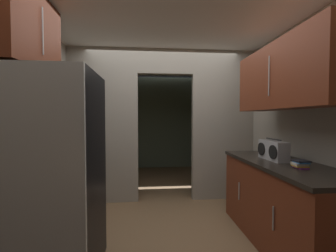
{
  "coord_description": "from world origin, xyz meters",
  "views": [
    {
      "loc": [
        -0.26,
        -2.47,
        1.4
      ],
      "look_at": [
        0.01,
        0.57,
        1.29
      ],
      "focal_mm": 23.83,
      "sensor_mm": 36.0,
      "label": 1
    }
  ],
  "objects": [
    {
      "name": "ground",
      "position": [
        0.0,
        0.0,
        0.0
      ],
      "size": [
        20.0,
        20.0,
        0.0
      ],
      "primitive_type": "plane",
      "color": "brown"
    },
    {
      "name": "kitchen_overhead_slab",
      "position": [
        0.0,
        0.39,
        2.58
      ],
      "size": [
        3.52,
        6.59,
        0.06
      ],
      "primitive_type": "cube",
      "color": "silver"
    },
    {
      "name": "kitchen_partition",
      "position": [
        -0.01,
        1.3,
        1.35
      ],
      "size": [
        3.12,
        0.12,
        2.55
      ],
      "color": "#9E998C",
      "rests_on": "ground"
    },
    {
      "name": "adjoining_room_shell",
      "position": [
        0.0,
        3.07,
        1.28
      ],
      "size": [
        3.12,
        2.63,
        2.55
      ],
      "color": "slate",
      "rests_on": "ground"
    },
    {
      "name": "refrigerator",
      "position": [
        -1.12,
        -0.45,
        0.9
      ],
      "size": [
        0.82,
        0.8,
        1.8
      ],
      "color": "black",
      "rests_on": "ground"
    },
    {
      "name": "lower_cabinet_run",
      "position": [
        1.22,
        -0.18,
        0.46
      ],
      "size": [
        0.69,
        1.75,
        0.92
      ],
      "color": "maroon",
      "rests_on": "ground"
    },
    {
      "name": "upper_cabinet_counterside",
      "position": [
        1.22,
        -0.18,
        1.85
      ],
      "size": [
        0.36,
        1.57,
        0.71
      ],
      "color": "maroon"
    },
    {
      "name": "upper_cabinet_fridgeside",
      "position": [
        -1.38,
        -0.35,
        2.18
      ],
      "size": [
        0.36,
        0.91,
        0.71
      ],
      "color": "maroon"
    },
    {
      "name": "boombox",
      "position": [
        1.18,
        -0.03,
        1.03
      ],
      "size": [
        0.16,
        0.42,
        0.25
      ],
      "color": "#B2B2B7",
      "rests_on": "lower_cabinet_run"
    },
    {
      "name": "book_stack",
      "position": [
        1.2,
        -0.47,
        0.96
      ],
      "size": [
        0.14,
        0.14,
        0.08
      ],
      "color": "#8C3893",
      "rests_on": "lower_cabinet_run"
    }
  ]
}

